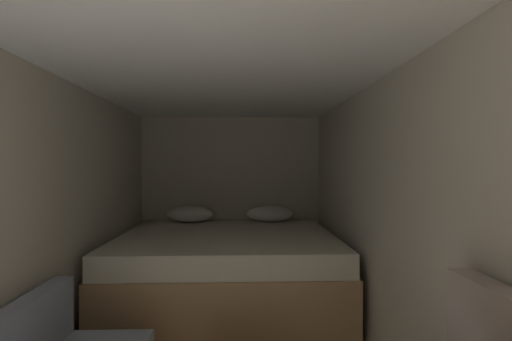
# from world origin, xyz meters

# --- Properties ---
(wall_back) EXTENTS (2.33, 0.05, 2.03)m
(wall_back) POSITION_xyz_m (0.00, 4.19, 1.01)
(wall_back) COLOR beige
(wall_back) RESTS_ON ground
(wall_left) EXTENTS (0.05, 4.89, 2.03)m
(wall_left) POSITION_xyz_m (-1.14, 1.72, 1.01)
(wall_left) COLOR beige
(wall_left) RESTS_ON ground
(wall_right) EXTENTS (0.05, 4.89, 2.03)m
(wall_right) POSITION_xyz_m (1.14, 1.72, 1.01)
(wall_right) COLOR beige
(wall_right) RESTS_ON ground
(ceiling_slab) EXTENTS (2.33, 4.89, 0.05)m
(ceiling_slab) POSITION_xyz_m (0.00, 1.72, 2.05)
(ceiling_slab) COLOR white
(ceiling_slab) RESTS_ON wall_left
(bed) EXTENTS (2.11, 1.92, 0.93)m
(bed) POSITION_xyz_m (0.00, 3.17, 0.38)
(bed) COLOR tan
(bed) RESTS_ON ground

